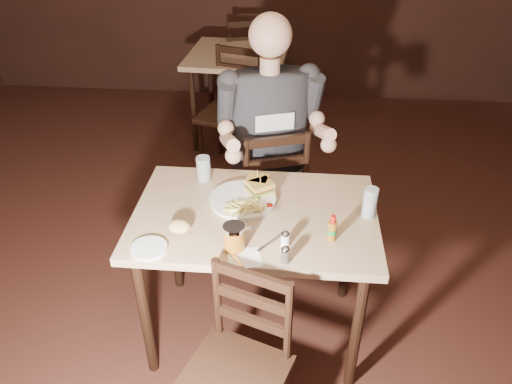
# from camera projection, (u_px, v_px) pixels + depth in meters

# --- Properties ---
(room_shell) EXTENTS (7.00, 7.00, 7.00)m
(room_shell) POSITION_uv_depth(u_px,v_px,m) (211.00, 107.00, 1.70)
(room_shell) COLOR black
(room_shell) RESTS_ON ground
(main_table) EXTENTS (1.11, 0.74, 0.77)m
(main_table) POSITION_uv_depth(u_px,v_px,m) (255.00, 229.00, 2.31)
(main_table) COLOR tan
(main_table) RESTS_ON ground
(bg_table) EXTENTS (0.85, 0.85, 0.77)m
(bg_table) POSITION_uv_depth(u_px,v_px,m) (238.00, 63.00, 4.19)
(bg_table) COLOR tan
(bg_table) RESTS_ON ground
(chair_far) EXTENTS (0.54, 0.56, 0.90)m
(chair_far) POSITION_uv_depth(u_px,v_px,m) (267.00, 189.00, 3.00)
(chair_far) COLOR black
(chair_far) RESTS_ON ground
(chair_near) EXTENTS (0.50, 0.53, 0.83)m
(chair_near) POSITION_uv_depth(u_px,v_px,m) (233.00, 378.00, 1.95)
(chair_near) COLOR black
(chair_near) RESTS_ON ground
(bg_chair_far) EXTENTS (0.56, 0.59, 0.94)m
(bg_chair_far) POSITION_uv_depth(u_px,v_px,m) (245.00, 65.00, 4.76)
(bg_chair_far) COLOR black
(bg_chair_far) RESTS_ON ground
(bg_chair_near) EXTENTS (0.55, 0.58, 0.93)m
(bg_chair_near) POSITION_uv_depth(u_px,v_px,m) (230.00, 114.00, 3.85)
(bg_chair_near) COLOR black
(bg_chair_near) RESTS_ON ground
(diner) EXTENTS (0.70, 0.62, 1.02)m
(diner) POSITION_uv_depth(u_px,v_px,m) (271.00, 112.00, 2.67)
(diner) COLOR #2B292D
(diner) RESTS_ON chair_far
(dinner_plate) EXTENTS (0.30, 0.30, 0.02)m
(dinner_plate) POSITION_uv_depth(u_px,v_px,m) (243.00, 200.00, 2.33)
(dinner_plate) COLOR white
(dinner_plate) RESTS_ON main_table
(sandwich_left) EXTENTS (0.12, 0.10, 0.09)m
(sandwich_left) POSITION_uv_depth(u_px,v_px,m) (257.00, 180.00, 2.38)
(sandwich_left) COLOR #DDB754
(sandwich_left) RESTS_ON dinner_plate
(sandwich_right) EXTENTS (0.14, 0.14, 0.10)m
(sandwich_right) POSITION_uv_depth(u_px,v_px,m) (260.00, 185.00, 2.34)
(sandwich_right) COLOR #DDB754
(sandwich_right) RESTS_ON dinner_plate
(fries_pile) EXTENTS (0.22, 0.16, 0.04)m
(fries_pile) POSITION_uv_depth(u_px,v_px,m) (245.00, 207.00, 2.24)
(fries_pile) COLOR #F6E369
(fries_pile) RESTS_ON dinner_plate
(ketchup_dollop) EXTENTS (0.04, 0.04, 0.01)m
(ketchup_dollop) POSITION_uv_depth(u_px,v_px,m) (269.00, 205.00, 2.27)
(ketchup_dollop) COLOR maroon
(ketchup_dollop) RESTS_ON dinner_plate
(glass_left) EXTENTS (0.07, 0.07, 0.13)m
(glass_left) POSITION_uv_depth(u_px,v_px,m) (204.00, 169.00, 2.46)
(glass_left) COLOR silver
(glass_left) RESTS_ON main_table
(glass_right) EXTENTS (0.06, 0.06, 0.14)m
(glass_right) POSITION_uv_depth(u_px,v_px,m) (370.00, 203.00, 2.20)
(glass_right) COLOR silver
(glass_right) RESTS_ON main_table
(hot_sauce) EXTENTS (0.04, 0.04, 0.12)m
(hot_sauce) POSITION_uv_depth(u_px,v_px,m) (332.00, 228.00, 2.07)
(hot_sauce) COLOR #945411
(hot_sauce) RESTS_ON main_table
(salt_shaker) EXTENTS (0.04, 0.04, 0.07)m
(salt_shaker) POSITION_uv_depth(u_px,v_px,m) (285.00, 239.00, 2.05)
(salt_shaker) COLOR white
(salt_shaker) RESTS_ON main_table
(pepper_shaker) EXTENTS (0.04, 0.04, 0.07)m
(pepper_shaker) POSITION_uv_depth(u_px,v_px,m) (285.00, 255.00, 1.97)
(pepper_shaker) COLOR #38332D
(pepper_shaker) RESTS_ON main_table
(syrup_dispenser) EXTENTS (0.09, 0.09, 0.12)m
(syrup_dispenser) POSITION_uv_depth(u_px,v_px,m) (234.00, 237.00, 2.02)
(syrup_dispenser) COLOR #945411
(syrup_dispenser) RESTS_ON main_table
(napkin) EXTENTS (0.16, 0.15, 0.00)m
(napkin) POSITION_uv_depth(u_px,v_px,m) (245.00, 258.00, 2.00)
(napkin) COLOR white
(napkin) RESTS_ON main_table
(knife) EXTENTS (0.12, 0.17, 0.00)m
(knife) POSITION_uv_depth(u_px,v_px,m) (237.00, 261.00, 1.98)
(knife) COLOR silver
(knife) RESTS_ON napkin
(fork) EXTENTS (0.12, 0.15, 0.01)m
(fork) POSITION_uv_depth(u_px,v_px,m) (272.00, 241.00, 2.08)
(fork) COLOR silver
(fork) RESTS_ON napkin
(side_plate) EXTENTS (0.15, 0.15, 0.01)m
(side_plate) POSITION_uv_depth(u_px,v_px,m) (149.00, 249.00, 2.04)
(side_plate) COLOR white
(side_plate) RESTS_ON main_table
(bread_roll) EXTENTS (0.10, 0.08, 0.06)m
(bread_roll) POSITION_uv_depth(u_px,v_px,m) (179.00, 227.00, 2.11)
(bread_roll) COLOR tan
(bread_roll) RESTS_ON side_plate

